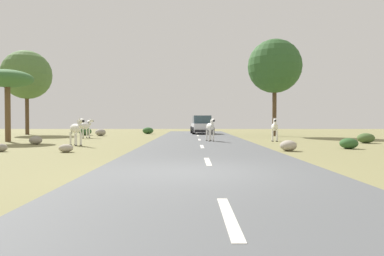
{
  "coord_description": "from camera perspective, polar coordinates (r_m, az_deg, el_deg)",
  "views": [
    {
      "loc": [
        -0.07,
        -8.44,
        1.31
      ],
      "look_at": [
        -0.14,
        7.88,
        0.95
      ],
      "focal_mm": 31.86,
      "sensor_mm": 36.0,
      "label": 1
    }
  ],
  "objects": [
    {
      "name": "ground_plane",
      "position": [
        8.54,
        0.72,
        -7.57
      ],
      "size": [
        90.0,
        90.0,
        0.0
      ],
      "primitive_type": "plane",
      "color": "olive"
    },
    {
      "name": "road",
      "position": [
        8.55,
        3.54,
        -7.39
      ],
      "size": [
        6.0,
        64.0,
        0.05
      ],
      "primitive_type": "cube",
      "color": "#56595B",
      "rests_on": "ground_plane"
    },
    {
      "name": "lane_markings",
      "position": [
        7.56,
        3.98,
        -8.32
      ],
      "size": [
        0.16,
        56.0,
        0.01
      ],
      "color": "silver",
      "rests_on": "road"
    },
    {
      "name": "zebra_0",
      "position": [
        20.86,
        3.36,
        0.15
      ],
      "size": [
        0.59,
        1.51,
        1.44
      ],
      "rotation": [
        0.0,
        0.0,
        3.35
      ],
      "color": "silver",
      "rests_on": "road"
    },
    {
      "name": "zebra_1",
      "position": [
        18.75,
        -18.54,
        -0.12
      ],
      "size": [
        1.22,
        1.28,
        1.48
      ],
      "rotation": [
        0.0,
        0.0,
        3.89
      ],
      "color": "silver",
      "rests_on": "ground_plane"
    },
    {
      "name": "zebra_2",
      "position": [
        22.07,
        13.96,
        0.14
      ],
      "size": [
        0.63,
        1.58,
        1.51
      ],
      "rotation": [
        0.0,
        0.0,
        2.93
      ],
      "color": "silver",
      "rests_on": "ground_plane"
    },
    {
      "name": "zebra_3",
      "position": [
        26.72,
        -17.11,
        0.28
      ],
      "size": [
        0.87,
        1.48,
        1.48
      ],
      "rotation": [
        0.0,
        0.0,
        5.86
      ],
      "color": "silver",
      "rests_on": "ground_plane"
    },
    {
      "name": "car_0",
      "position": [
        32.75,
        1.93,
        0.44
      ],
      "size": [
        2.23,
        4.44,
        1.74
      ],
      "rotation": [
        0.0,
        0.0,
        3.2
      ],
      "color": "silver",
      "rests_on": "road"
    },
    {
      "name": "tree_0",
      "position": [
        35.75,
        -25.67,
        7.99
      ],
      "size": [
        4.52,
        4.52,
        7.86
      ],
      "color": "#4C3823",
      "rests_on": "ground_plane"
    },
    {
      "name": "tree_3",
      "position": [
        29.89,
        13.94,
        9.99
      ],
      "size": [
        4.5,
        4.5,
        8.14
      ],
      "color": "#4C3823",
      "rests_on": "ground_plane"
    },
    {
      "name": "tree_4",
      "position": [
        24.14,
        -28.25,
        7.11
      ],
      "size": [
        3.06,
        3.06,
        4.45
      ],
      "color": "brown",
      "rests_on": "ground_plane"
    },
    {
      "name": "bush_1",
      "position": [
        17.42,
        25.04,
        -2.36
      ],
      "size": [
        0.83,
        0.75,
        0.5
      ],
      "primitive_type": "ellipsoid",
      "color": "#2D5628",
      "rests_on": "ground_plane"
    },
    {
      "name": "bush_2",
      "position": [
        22.16,
        27.36,
        -1.52
      ],
      "size": [
        0.97,
        0.87,
        0.58
      ],
      "primitive_type": "ellipsoid",
      "color": "#425B2D",
      "rests_on": "ground_plane"
    },
    {
      "name": "bush_3",
      "position": [
        33.83,
        -7.11,
        -0.44
      ],
      "size": [
        1.07,
        0.97,
        0.64
      ],
      "primitive_type": "ellipsoid",
      "color": "#2D5628",
      "rests_on": "ground_plane"
    },
    {
      "name": "bush_4",
      "position": [
        31.67,
        -17.2,
        -0.56
      ],
      "size": [
        1.14,
        1.03,
        0.69
      ],
      "primitive_type": "ellipsoid",
      "color": "#2D5628",
      "rests_on": "ground_plane"
    },
    {
      "name": "rock_0",
      "position": [
        16.46,
        -28.99,
        -2.88
      ],
      "size": [
        0.47,
        0.41,
        0.34
      ],
      "primitive_type": "ellipsoid",
      "color": "gray",
      "rests_on": "ground_plane"
    },
    {
      "name": "rock_1",
      "position": [
        15.24,
        16.1,
        -2.86
      ],
      "size": [
        0.71,
        0.72,
        0.46
      ],
      "primitive_type": "ellipsoid",
      "color": "#A89E8C",
      "rests_on": "ground_plane"
    },
    {
      "name": "rock_2",
      "position": [
        15.03,
        -20.07,
        -3.19
      ],
      "size": [
        0.58,
        0.52,
        0.33
      ],
      "primitive_type": "ellipsoid",
      "color": "#A89E8C",
      "rests_on": "ground_plane"
    },
    {
      "name": "rock_3",
      "position": [
        30.25,
        -14.79,
        -0.71
      ],
      "size": [
        0.88,
        0.93,
        0.6
      ],
      "primitive_type": "ellipsoid",
      "color": "gray",
      "rests_on": "ground_plane"
    },
    {
      "name": "rock_4",
      "position": [
        20.54,
        -24.44,
        -1.86
      ],
      "size": [
        0.69,
        0.6,
        0.47
      ],
      "primitive_type": "ellipsoid",
      "color": "gray",
      "rests_on": "ground_plane"
    }
  ]
}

